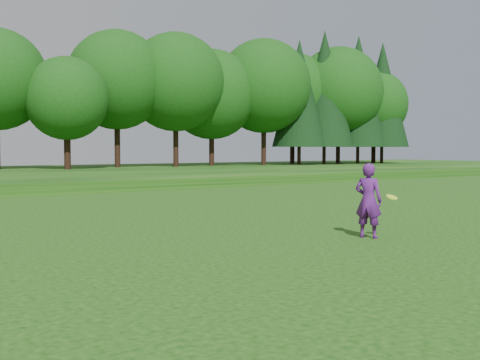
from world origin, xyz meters
TOP-DOWN VIEW (x-y plane):
  - ground at (0.00, 0.00)m, footprint 140.00×140.00m
  - walking_path at (0.00, 20.00)m, footprint 130.00×1.60m
  - woman at (3.78, 0.95)m, footprint 0.79×1.00m

SIDE VIEW (x-z plane):
  - ground at x=0.00m, z-range 0.00..0.00m
  - walking_path at x=0.00m, z-range 0.00..0.04m
  - woman at x=3.78m, z-range 0.00..1.86m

